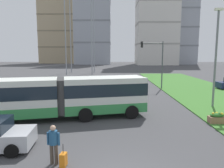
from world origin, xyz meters
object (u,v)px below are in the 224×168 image
(streetlight_median, at_px, (216,54))
(apartment_tower_westcentre, at_px, (93,23))
(apartment_tower_west, at_px, (60,26))
(traffic_light_far_right, at_px, (155,57))
(articulated_bus, at_px, (67,96))
(flower_planter_2, at_px, (217,118))
(pedestrian_crossing, at_px, (53,142))
(rolling_suitcase, at_px, (63,160))
(apartment_tower_eastcentre, at_px, (176,12))
(apartment_tower_centre, at_px, (157,5))
(car_white_van, at_px, (72,83))

(streetlight_median, distance_m, apartment_tower_westcentre, 90.86)
(streetlight_median, height_order, apartment_tower_westcentre, apartment_tower_westcentre)
(apartment_tower_west, height_order, apartment_tower_westcentre, apartment_tower_west)
(traffic_light_far_right, xyz_separation_m, apartment_tower_west, (-35.44, 91.95, 16.20))
(articulated_bus, distance_m, traffic_light_far_right, 16.71)
(flower_planter_2, height_order, apartment_tower_west, apartment_tower_west)
(pedestrian_crossing, bearing_deg, flower_planter_2, 29.53)
(rolling_suitcase, xyz_separation_m, apartment_tower_eastcentre, (33.16, 100.73, 25.12))
(apartment_tower_west, relative_size, apartment_tower_westcentre, 1.04)
(flower_planter_2, height_order, apartment_tower_westcentre, apartment_tower_westcentre)
(articulated_bus, height_order, apartment_tower_centre, apartment_tower_centre)
(apartment_tower_centre, bearing_deg, pedestrian_crossing, -103.60)
(streetlight_median, distance_m, apartment_tower_eastcentre, 95.26)
(car_white_van, distance_m, flower_planter_2, 20.28)
(car_white_van, xyz_separation_m, apartment_tower_west, (-23.96, 91.31, 19.79))
(pedestrian_crossing, height_order, apartment_tower_eastcentre, apartment_tower_eastcentre)
(pedestrian_crossing, bearing_deg, streetlight_median, 41.52)
(flower_planter_2, relative_size, apartment_tower_west, 0.03)
(apartment_tower_westcentre, xyz_separation_m, apartment_tower_eastcentre, (40.95, 2.71, 5.71))
(traffic_light_far_right, height_order, apartment_tower_eastcentre, apartment_tower_eastcentre)
(apartment_tower_eastcentre, bearing_deg, pedestrian_crossing, -108.49)
(pedestrian_crossing, relative_size, apartment_tower_eastcentre, 0.03)
(traffic_light_far_right, bearing_deg, apartment_tower_westcentre, 101.41)
(pedestrian_crossing, height_order, flower_planter_2, pedestrian_crossing)
(rolling_suitcase, height_order, apartment_tower_west, apartment_tower_west)
(pedestrian_crossing, distance_m, apartment_tower_westcentre, 99.86)
(flower_planter_2, height_order, apartment_tower_eastcentre, apartment_tower_eastcentre)
(car_white_van, distance_m, apartment_tower_west, 96.46)
(car_white_van, height_order, apartment_tower_west, apartment_tower_west)
(rolling_suitcase, height_order, traffic_light_far_right, traffic_light_far_right)
(pedestrian_crossing, height_order, apartment_tower_centre, apartment_tower_centre)
(apartment_tower_west, height_order, apartment_tower_centre, apartment_tower_centre)
(pedestrian_crossing, distance_m, apartment_tower_eastcentre, 108.78)
(streetlight_median, bearing_deg, flower_planter_2, -111.80)
(streetlight_median, bearing_deg, apartment_tower_westcentre, 102.15)
(streetlight_median, height_order, apartment_tower_west, apartment_tower_west)
(apartment_tower_westcentre, bearing_deg, apartment_tower_centre, -11.80)
(pedestrian_crossing, distance_m, traffic_light_far_right, 22.36)
(rolling_suitcase, height_order, apartment_tower_westcentre, apartment_tower_westcentre)
(articulated_bus, relative_size, apartment_tower_westcentre, 0.31)
(pedestrian_crossing, distance_m, apartment_tower_west, 117.33)
(streetlight_median, relative_size, apartment_tower_centre, 0.16)
(traffic_light_far_right, bearing_deg, articulated_bus, -123.68)
(streetlight_median, relative_size, apartment_tower_west, 0.21)
(apartment_tower_west, bearing_deg, car_white_van, -75.30)
(apartment_tower_west, height_order, apartment_tower_eastcentre, apartment_tower_eastcentre)
(flower_planter_2, bearing_deg, car_white_van, 129.29)
(rolling_suitcase, height_order, flower_planter_2, rolling_suitcase)
(traffic_light_far_right, relative_size, apartment_tower_centre, 0.12)
(flower_planter_2, relative_size, apartment_tower_eastcentre, 0.02)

